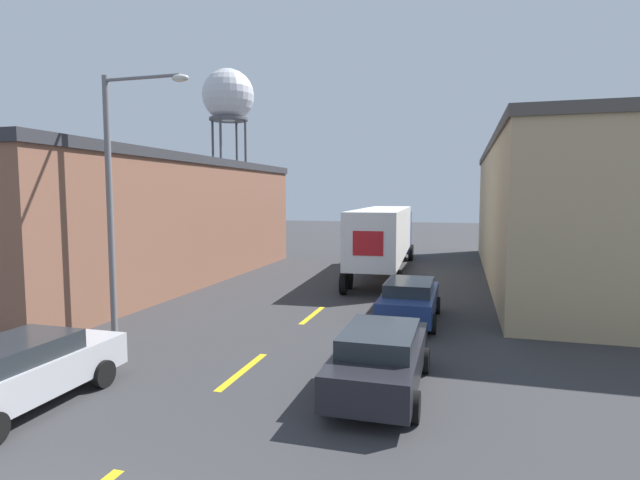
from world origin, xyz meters
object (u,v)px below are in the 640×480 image
at_px(parked_car_left_near, 18,372).
at_px(parked_car_right_mid, 410,299).
at_px(parked_car_right_near, 381,357).
at_px(street_lamp, 119,184).
at_px(water_tower, 228,97).
at_px(semi_truck, 385,233).

height_order(parked_car_left_near, parked_car_right_mid, same).
relative_size(parked_car_right_near, parked_car_left_near, 1.00).
bearing_deg(parked_car_right_mid, street_lamp, -155.82).
bearing_deg(water_tower, parked_car_left_near, -69.01).
xyz_separation_m(semi_truck, parked_car_right_near, (2.51, -17.66, -1.49)).
bearing_deg(semi_truck, water_tower, 128.04).
bearing_deg(parked_car_left_near, water_tower, 110.99).
height_order(semi_truck, parked_car_right_mid, semi_truck).
relative_size(parked_car_left_near, water_tower, 0.24).
relative_size(parked_car_right_mid, street_lamp, 0.57).
bearing_deg(parked_car_right_near, parked_car_right_mid, 90.00).
distance_m(parked_car_right_near, parked_car_left_near, 7.79).
height_order(parked_car_right_near, water_tower, water_tower).
xyz_separation_m(parked_car_right_mid, water_tower, (-25.13, 37.20, 15.21)).
bearing_deg(parked_car_right_near, parked_car_left_near, -157.02).
relative_size(parked_car_right_near, water_tower, 0.24).
distance_m(parked_car_left_near, parked_car_right_mid, 11.99).
distance_m(parked_car_left_near, street_lamp, 7.14).
bearing_deg(parked_car_left_near, semi_truck, 77.32).
bearing_deg(water_tower, street_lamp, -68.46).
distance_m(parked_car_right_near, parked_car_right_mid, 6.58).
relative_size(parked_car_right_near, parked_car_right_mid, 1.00).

